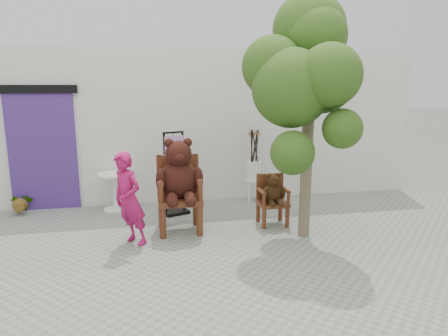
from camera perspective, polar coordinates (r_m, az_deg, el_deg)
name	(u,v)px	position (r m, az deg, el deg)	size (l,w,h in m)	color
ground_plane	(228,250)	(5.84, 0.52, -11.69)	(60.00, 60.00, 0.00)	gray
back_wall	(199,125)	(8.46, -3.59, 6.18)	(9.00, 1.00, 3.00)	silver
doorway	(43,149)	(8.15, -24.50, 2.55)	(1.40, 0.11, 2.33)	#442776
chair_big	(179,180)	(6.36, -6.43, -1.67)	(0.73, 0.80, 1.52)	#461F0F
chair_small	(273,194)	(6.77, 6.95, -3.72)	(0.48, 0.48, 0.89)	#461F0F
person	(129,199)	(5.94, -13.36, -4.39)	(0.51, 0.34, 1.41)	#A61452
cafe_table	(115,187)	(7.77, -15.37, -2.66)	(0.60, 0.60, 0.70)	white
display_stand	(175,183)	(7.30, -7.08, -2.09)	(0.55, 0.49, 1.51)	black
stool_bucket	(254,170)	(8.05, 4.29, -0.29)	(0.32, 0.32, 1.45)	white
tree	(304,70)	(6.03, 11.35, 13.59)	(1.64, 1.87, 3.69)	brown
potted_plant	(21,202)	(8.23, -27.00, -4.39)	(0.38, 0.33, 0.43)	#1E3B10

